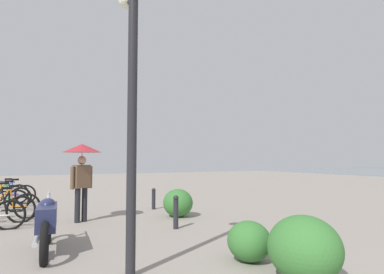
# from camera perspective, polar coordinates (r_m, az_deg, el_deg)

# --- Properties ---
(lamppost) EXTENTS (0.98, 0.28, 4.28)m
(lamppost) POSITION_cam_1_polar(r_m,az_deg,el_deg) (5.03, -10.06, 9.90)
(lamppost) COLOR #232328
(lamppost) RESTS_ON ground
(motorcycle) EXTENTS (2.17, 0.45, 1.06)m
(motorcycle) POSITION_cam_1_polar(r_m,az_deg,el_deg) (6.67, -23.47, -13.26)
(motorcycle) COLOR black
(motorcycle) RESTS_ON ground
(bicycle_orange) EXTENTS (0.49, 1.73, 0.95)m
(bicycle_orange) POSITION_cam_1_polar(r_m,az_deg,el_deg) (10.62, -29.04, -10.19)
(bicycle_orange) COLOR black
(bicycle_orange) RESTS_ON ground
(bicycle_green) EXTENTS (0.31, 1.76, 0.95)m
(bicycle_green) POSITION_cam_1_polar(r_m,az_deg,el_deg) (12.84, -29.51, -8.97)
(bicycle_green) COLOR black
(bicycle_green) RESTS_ON ground
(bicycle_blue) EXTENTS (0.19, 1.77, 0.95)m
(bicycle_blue) POSITION_cam_1_polar(r_m,az_deg,el_deg) (13.77, -28.67, -8.60)
(bicycle_blue) COLOR black
(bicycle_blue) RESTS_ON ground
(bicycle_red) EXTENTS (0.18, 1.77, 0.95)m
(bicycle_red) POSITION_cam_1_polar(r_m,az_deg,el_deg) (14.17, -29.55, -8.42)
(bicycle_red) COLOR black
(bicycle_red) RESTS_ON ground
(pedestrian) EXTENTS (1.00, 1.00, 2.03)m
(pedestrian) POSITION_cam_1_polar(r_m,az_deg,el_deg) (9.29, -18.19, -3.77)
(pedestrian) COLOR black
(pedestrian) RESTS_ON ground
(bollard_near) EXTENTS (0.13, 0.13, 0.78)m
(bollard_near) POSITION_cam_1_polar(r_m,az_deg,el_deg) (8.09, -2.76, -12.47)
(bollard_near) COLOR #232328
(bollard_near) RESTS_ON ground
(bollard_mid) EXTENTS (0.13, 0.13, 0.68)m
(bollard_mid) POSITION_cam_1_polar(r_m,az_deg,el_deg) (11.17, -6.54, -10.28)
(bollard_mid) COLOR #232328
(bollard_mid) RESTS_ON ground
(shrub_low) EXTENTS (0.92, 0.83, 0.78)m
(shrub_low) POSITION_cam_1_polar(r_m,az_deg,el_deg) (9.70, -2.40, -11.11)
(shrub_low) COLOR #387533
(shrub_low) RESTS_ON ground
(shrub_round) EXTENTS (1.04, 0.94, 0.88)m
(shrub_round) POSITION_cam_1_polar(r_m,az_deg,el_deg) (4.97, 18.53, -17.51)
(shrub_round) COLOR #387533
(shrub_round) RESTS_ON ground
(shrub_wide) EXTENTS (0.76, 0.68, 0.64)m
(shrub_wide) POSITION_cam_1_polar(r_m,az_deg,el_deg) (5.72, 9.66, -17.03)
(shrub_wide) COLOR #387533
(shrub_wide) RESTS_ON ground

